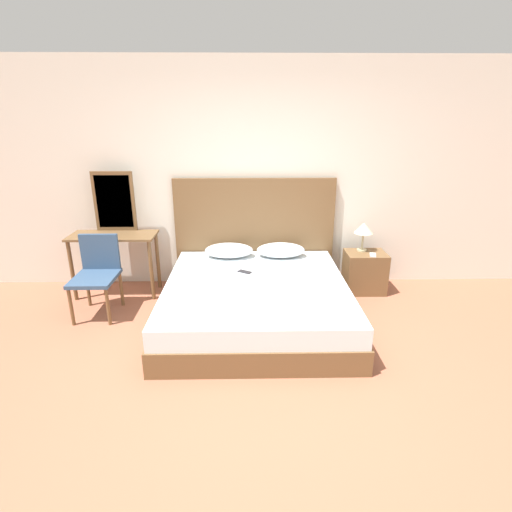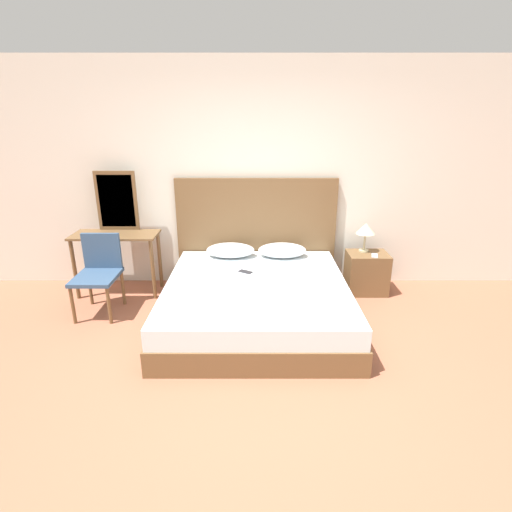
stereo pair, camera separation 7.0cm
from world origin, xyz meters
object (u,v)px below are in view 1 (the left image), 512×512
bed (256,302)px  vanity_desk (114,246)px  table_lamp (364,229)px  phone_on_nightstand (373,255)px  chair (97,270)px  phone_on_bed (245,272)px  nightstand (365,272)px

bed → vanity_desk: size_ratio=2.04×
bed → table_lamp: size_ratio=5.77×
phone_on_nightstand → chair: (-3.09, -0.39, -0.02)m
phone_on_bed → chair: size_ratio=0.19×
table_lamp → vanity_desk: bearing=-178.2°
bed → phone_on_bed: 0.38m
phone_on_bed → table_lamp: 1.55m
nightstand → table_lamp: (-0.04, 0.08, 0.52)m
phone_on_nightstand → nightstand: bearing=117.6°
phone_on_bed → phone_on_nightstand: bearing=13.2°
bed → chair: 1.74m
table_lamp → phone_on_nightstand: 0.33m
phone_on_bed → vanity_desk: vanity_desk is taller
phone_on_bed → nightstand: bearing=17.1°
phone_on_bed → bed: bearing=-66.8°
phone_on_bed → phone_on_nightstand: size_ratio=1.01×
phone_on_bed → chair: (-1.58, -0.04, 0.04)m
phone_on_bed → table_lamp: size_ratio=0.47×
bed → nightstand: bearing=28.6°
phone_on_nightstand → chair: chair is taller
phone_on_bed → vanity_desk: size_ratio=0.17×
bed → phone_on_bed: phone_on_bed is taller
vanity_desk → nightstand: bearing=0.3°
phone_on_nightstand → phone_on_bed: bearing=-166.8°
table_lamp → vanity_desk: (-2.96, -0.09, -0.17)m
bed → nightstand: (1.34, 0.73, 0.03)m
nightstand → chair: 3.09m
bed → nightstand: 1.52m
nightstand → table_lamp: 0.53m
chair → phone_on_bed: bearing=1.3°
phone_on_bed → chair: bearing=-178.7°
nightstand → phone_on_nightstand: bearing=-62.4°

